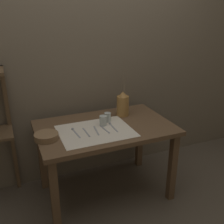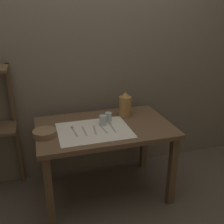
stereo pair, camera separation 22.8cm
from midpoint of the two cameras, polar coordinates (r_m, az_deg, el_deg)
ground_plane at (r=2.68m, az=1.04°, el=-16.97°), size 12.00×12.00×0.00m
stone_wall_back at (r=2.60m, az=-2.04°, el=11.19°), size 7.00×0.06×2.40m
wooden_table at (r=2.35m, az=1.14°, el=-5.15°), size 1.18×0.75×0.71m
linen_cloth at (r=2.21m, az=-0.97°, el=-4.05°), size 0.61×0.47×0.00m
pitcher_with_flowers at (r=2.48m, az=5.52°, el=1.53°), size 0.11×0.11×0.46m
wooden_bowl at (r=2.15m, az=-11.55°, el=-4.62°), size 0.19×0.19×0.05m
glass_tumbler_near at (r=2.29m, az=0.84°, el=-1.85°), size 0.06×0.06×0.09m
glass_tumbler_far at (r=2.37m, az=1.95°, el=-1.16°), size 0.06×0.06×0.08m
spoon_inner at (r=2.23m, az=-5.62°, el=-3.76°), size 0.03×0.19×0.02m
knife_center at (r=2.19m, az=-3.04°, el=-4.22°), size 0.02×0.18×0.00m
fork_inner at (r=2.21m, az=-0.82°, el=-3.96°), size 0.03×0.18×0.00m
fork_outer at (r=2.23m, az=1.04°, el=-3.75°), size 0.03×0.18×0.00m
spoon_outer at (r=2.30m, az=2.62°, el=-2.92°), size 0.02×0.19×0.02m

